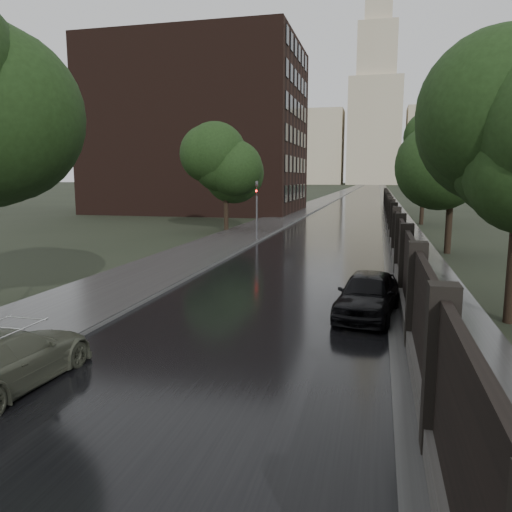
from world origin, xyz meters
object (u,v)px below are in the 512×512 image
(car_right_near, at_px, (368,294))
(traffic_light, at_px, (257,205))
(tree_right_c, at_px, (424,169))
(tree_left_far, at_px, (226,164))
(volga_sedan, at_px, (5,359))
(tree_right_b, at_px, (452,164))

(car_right_near, bearing_deg, traffic_light, 121.49)
(tree_right_c, bearing_deg, traffic_light, -128.18)
(tree_left_far, distance_m, volga_sedan, 30.16)
(tree_right_b, distance_m, volga_sedan, 24.56)
(tree_right_b, xyz_separation_m, volga_sedan, (-11.10, -21.48, -4.34))
(tree_right_c, distance_m, traffic_light, 19.26)
(volga_sedan, bearing_deg, tree_right_b, -116.62)
(tree_right_b, xyz_separation_m, tree_right_c, (0.00, 18.00, 0.00))
(car_right_near, bearing_deg, tree_right_b, 81.46)
(tree_left_far, relative_size, traffic_light, 1.85)
(tree_right_b, relative_size, tree_right_c, 1.00)
(car_right_near, bearing_deg, tree_right_c, 90.23)
(tree_right_b, relative_size, car_right_near, 1.71)
(traffic_light, bearing_deg, tree_right_c, 51.82)
(tree_left_far, height_order, tree_right_b, tree_left_far)
(tree_left_far, distance_m, traffic_light, 6.84)
(tree_left_far, xyz_separation_m, tree_right_c, (15.50, 10.00, -0.29))
(tree_right_b, xyz_separation_m, car_right_near, (-4.10, -14.29, -4.25))
(volga_sedan, distance_m, car_right_near, 10.03)
(volga_sedan, bearing_deg, car_right_near, -133.53)
(car_right_near, bearing_deg, tree_left_far, 124.56)
(volga_sedan, bearing_deg, tree_right_c, -104.99)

